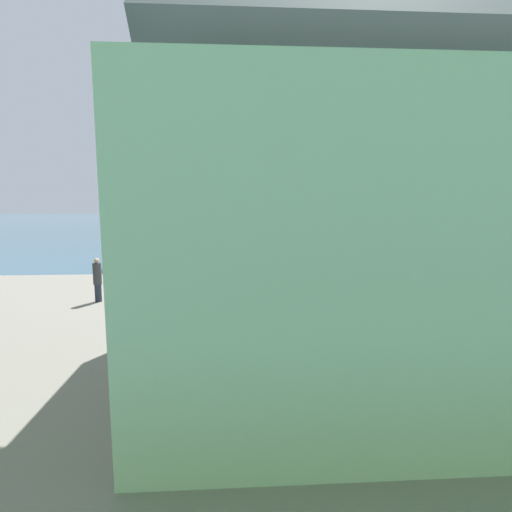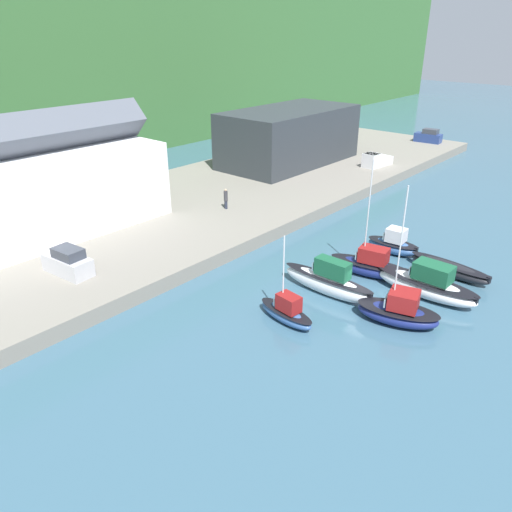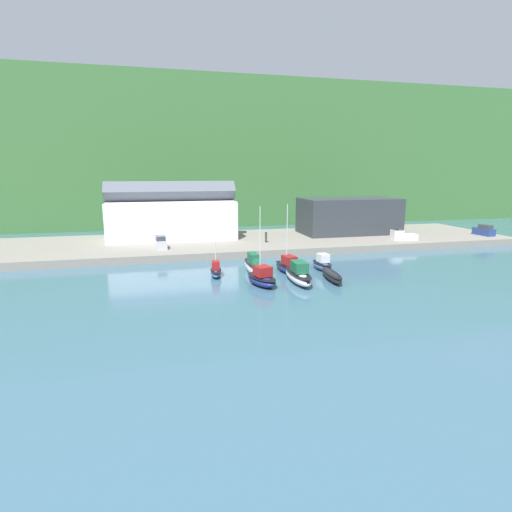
# 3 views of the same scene
# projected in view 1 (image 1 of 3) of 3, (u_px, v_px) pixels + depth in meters

# --- Properties ---
(ground_plane) EXTENTS (320.00, 320.00, 0.00)m
(ground_plane) POSITION_uv_depth(u_px,v_px,m) (220.00, 264.00, 38.77)
(ground_plane) COLOR #385B70
(quay_promenade) EXTENTS (108.30, 23.94, 1.23)m
(quay_promenade) POSITION_uv_depth(u_px,v_px,m) (203.00, 344.00, 15.37)
(quay_promenade) COLOR gray
(quay_promenade) RESTS_ON ground_plane
(moored_boat_0) EXTENTS (2.05, 4.84, 6.31)m
(moored_boat_0) POSITION_uv_depth(u_px,v_px,m) (286.00, 259.00, 37.05)
(moored_boat_0) COLOR #33568E
(moored_boat_0) RESTS_ON ground_plane
(moored_boat_1) EXTENTS (1.52, 7.80, 2.96)m
(moored_boat_1) POSITION_uv_depth(u_px,v_px,m) (231.00, 256.00, 36.69)
(moored_boat_1) COLOR white
(moored_boat_1) RESTS_ON ground_plane
(moored_boat_2) EXTENTS (3.11, 6.79, 9.52)m
(moored_boat_2) POSITION_uv_depth(u_px,v_px,m) (179.00, 257.00, 37.17)
(moored_boat_2) COLOR navy
(moored_boat_2) RESTS_ON ground_plane
(moored_boat_3) EXTENTS (2.21, 4.75, 2.40)m
(moored_boat_3) POSITION_uv_depth(u_px,v_px,m) (119.00, 259.00, 36.27)
(moored_boat_3) COLOR #33568E
(moored_boat_3) RESTS_ON ground_plane
(moored_boat_4) EXTENTS (3.85, 6.04, 9.76)m
(moored_boat_4) POSITION_uv_depth(u_px,v_px,m) (233.00, 250.00, 42.56)
(moored_boat_4) COLOR navy
(moored_boat_4) RESTS_ON ground_plane
(moored_boat_5) EXTENTS (2.37, 8.00, 2.81)m
(moored_boat_5) POSITION_uv_depth(u_px,v_px,m) (188.00, 249.00, 42.13)
(moored_boat_5) COLOR silver
(moored_boat_5) RESTS_ON ground_plane
(moored_boat_6) EXTENTS (2.26, 7.03, 1.15)m
(moored_boat_6) POSITION_uv_depth(u_px,v_px,m) (144.00, 254.00, 41.87)
(moored_boat_6) COLOR black
(moored_boat_6) RESTS_ON ground_plane
(parked_car_0) EXTENTS (2.20, 4.36, 2.16)m
(parked_car_0) POSITION_uv_depth(u_px,v_px,m) (455.00, 274.00, 21.74)
(parked_car_0) COLOR #B7B7BC
(parked_car_0) RESTS_ON quay_promenade
(person_on_quay) EXTENTS (0.40, 0.40, 2.14)m
(person_on_quay) POSITION_uv_depth(u_px,v_px,m) (98.00, 279.00, 19.30)
(person_on_quay) COLOR #232838
(person_on_quay) RESTS_ON quay_promenade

